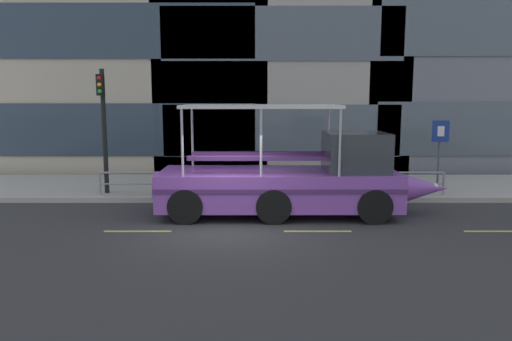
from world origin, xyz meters
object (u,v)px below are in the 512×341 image
Objects in this scene: duck_tour_boat at (295,180)px; parking_sign at (438,143)px; pedestrian_near_bow at (368,160)px; traffic_light_pole at (102,119)px.

parking_sign is at bearing 27.23° from duck_tour_boat.
duck_tour_boat is 5.06× the size of pedestrian_near_bow.
traffic_light_pole is 11.86m from parking_sign.
traffic_light_pole is at bearing 159.54° from duck_tour_boat.
pedestrian_near_bow is at bearing 49.17° from duck_tour_boat.
parking_sign is 6.06m from duck_tour_boat.
parking_sign is (11.82, 0.32, -0.88)m from traffic_light_pole.
pedestrian_near_bow is (-2.30, 0.76, -0.68)m from parking_sign.
duck_tour_boat is 4.64m from pedestrian_near_bow.
pedestrian_near_bow is at bearing 6.49° from traffic_light_pole.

